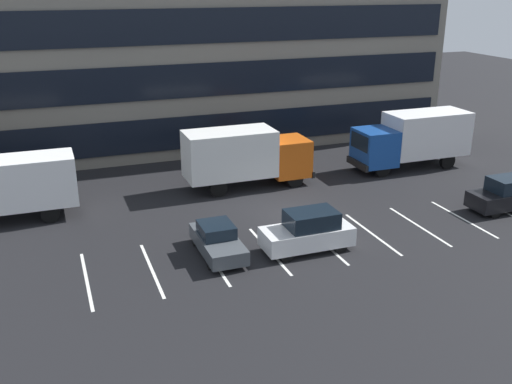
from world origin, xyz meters
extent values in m
plane|color=black|center=(0.00, 0.00, 0.00)|extent=(120.00, 120.00, 0.00)
cube|color=black|center=(0.00, 12.18, 1.98)|extent=(35.08, 0.16, 2.30)
cube|color=black|center=(0.00, 12.18, 5.58)|extent=(35.08, 0.16, 2.30)
cube|color=black|center=(0.00, 12.18, 9.18)|extent=(35.08, 0.16, 2.30)
cube|color=silver|center=(-11.20, -3.70, 0.00)|extent=(0.14, 5.40, 0.01)
cube|color=silver|center=(-8.40, -3.70, 0.00)|extent=(0.14, 5.40, 0.01)
cube|color=silver|center=(-5.60, -3.70, 0.00)|extent=(0.14, 5.40, 0.01)
cube|color=silver|center=(-2.80, -3.70, 0.00)|extent=(0.14, 5.40, 0.01)
cube|color=silver|center=(0.00, -3.70, 0.00)|extent=(0.14, 5.40, 0.01)
cube|color=silver|center=(2.80, -3.70, 0.00)|extent=(0.14, 5.40, 0.01)
cube|color=silver|center=(5.60, -3.70, 0.00)|extent=(0.14, 5.40, 0.01)
cube|color=silver|center=(8.40, -3.70, 0.00)|extent=(0.14, 5.40, 0.01)
cube|color=silver|center=(11.20, -3.70, 0.00)|extent=(0.14, 5.40, 0.01)
cube|color=#D85914|center=(2.00, 5.23, 1.67)|extent=(2.29, 2.50, 2.29)
cube|color=black|center=(3.12, 5.23, 2.12)|extent=(0.06, 2.10, 1.01)
cube|color=white|center=(-1.85, 5.23, 2.24)|extent=(5.41, 2.60, 2.81)
cube|color=black|center=(3.20, 5.23, 0.68)|extent=(0.21, 2.50, 0.42)
cylinder|color=black|center=(2.00, 6.30, 0.52)|extent=(1.04, 0.31, 1.04)
cylinder|color=black|center=(2.00, 4.16, 0.52)|extent=(1.04, 0.31, 1.04)
cylinder|color=black|center=(-2.93, 6.30, 0.52)|extent=(1.04, 0.31, 1.04)
cylinder|color=black|center=(-2.93, 4.16, 0.52)|extent=(1.04, 0.31, 1.04)
cube|color=#194799|center=(8.14, 5.08, 1.71)|extent=(2.35, 2.57, 2.35)
cube|color=black|center=(6.98, 5.08, 2.18)|extent=(0.06, 2.16, 1.04)
cube|color=white|center=(12.10, 5.08, 2.30)|extent=(5.56, 2.67, 2.89)
cube|color=black|center=(6.91, 5.08, 0.70)|extent=(0.21, 2.57, 0.43)
cylinder|color=black|center=(8.14, 3.98, 0.53)|extent=(1.07, 0.32, 1.07)
cylinder|color=black|center=(8.14, 6.18, 0.53)|extent=(1.07, 0.32, 1.07)
cylinder|color=black|center=(13.21, 3.98, 0.53)|extent=(1.07, 0.32, 1.07)
cylinder|color=black|center=(13.21, 6.18, 0.53)|extent=(1.07, 0.32, 1.07)
cube|color=white|center=(-13.39, 4.48, 2.09)|extent=(5.05, 2.43, 2.62)
cylinder|color=black|center=(-12.38, 3.48, 0.49)|extent=(0.97, 0.29, 0.97)
cylinder|color=black|center=(-12.38, 5.48, 0.49)|extent=(0.97, 0.29, 0.97)
cube|color=#474C51|center=(-5.19, -3.27, 0.56)|extent=(1.72, 4.11, 0.67)
cube|color=black|center=(-5.19, -3.06, 1.19)|extent=(1.51, 1.73, 0.57)
cylinder|color=black|center=(-4.45, -4.58, 0.29)|extent=(0.21, 0.57, 0.57)
cylinder|color=black|center=(-5.94, -4.58, 0.29)|extent=(0.21, 0.57, 0.57)
cylinder|color=black|center=(-4.45, -1.95, 0.29)|extent=(0.21, 0.57, 0.57)
cylinder|color=black|center=(-5.94, -1.95, 0.29)|extent=(0.21, 0.57, 0.57)
cube|color=black|center=(11.41, -3.41, 0.68)|extent=(4.16, 1.76, 0.86)
cube|color=black|center=(11.62, -3.41, 1.50)|extent=(2.29, 1.55, 0.77)
cylinder|color=black|center=(10.08, -4.18, 0.31)|extent=(0.61, 0.20, 0.61)
cylinder|color=black|center=(10.08, -2.64, 0.31)|extent=(0.61, 0.20, 0.61)
cube|color=white|center=(-1.11, -4.25, 0.71)|extent=(4.30, 1.82, 0.89)
cube|color=black|center=(-0.89, -4.25, 1.55)|extent=(2.37, 1.60, 0.79)
cylinder|color=black|center=(-2.49, -5.05, 0.32)|extent=(0.64, 0.21, 0.64)
cylinder|color=black|center=(-2.49, -3.45, 0.32)|extent=(0.64, 0.21, 0.64)
cylinder|color=black|center=(0.27, -5.05, 0.32)|extent=(0.64, 0.21, 0.64)
cylinder|color=black|center=(0.27, -3.45, 0.32)|extent=(0.64, 0.21, 0.64)
camera|label=1|loc=(-12.08, -26.96, 12.10)|focal=40.92mm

